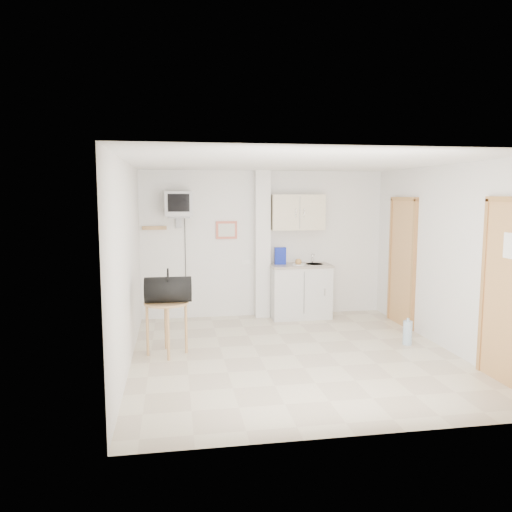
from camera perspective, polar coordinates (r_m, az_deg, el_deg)
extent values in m
plane|color=beige|center=(6.71, 4.40, -11.21)|extent=(4.50, 4.50, 0.00)
cube|color=white|center=(8.62, 0.91, 1.39)|extent=(4.20, 0.04, 2.50)
cube|color=white|center=(4.31, 11.73, -4.49)|extent=(4.20, 0.04, 2.50)
cube|color=white|center=(6.27, -14.47, -0.98)|extent=(0.04, 4.50, 2.50)
cube|color=white|center=(7.23, 20.89, -0.18)|extent=(0.04, 4.50, 2.50)
cube|color=white|center=(6.39, 4.62, 10.61)|extent=(4.20, 4.50, 0.04)
cube|color=white|center=(8.50, 0.71, 1.31)|extent=(0.25, 0.22, 2.50)
cube|color=#CA604C|center=(8.49, -3.39, 2.98)|extent=(0.36, 0.03, 0.30)
cube|color=silver|center=(8.47, -3.38, 2.97)|extent=(0.28, 0.01, 0.22)
cube|color=tan|center=(8.43, -11.54, 3.17)|extent=(0.40, 0.05, 0.06)
cube|color=white|center=(8.59, -1.18, -0.65)|extent=(0.15, 0.02, 0.08)
cylinder|color=tan|center=(8.38, -12.58, 3.05)|extent=(0.02, 0.08, 0.02)
cylinder|color=tan|center=(8.37, -10.52, 3.09)|extent=(0.02, 0.08, 0.02)
cube|color=brown|center=(8.34, 16.35, -0.82)|extent=(0.04, 0.75, 2.00)
cube|color=brown|center=(8.34, 16.32, -0.82)|extent=(0.06, 0.87, 2.06)
cube|color=brown|center=(6.14, 26.94, -3.97)|extent=(0.04, 0.82, 2.02)
cube|color=brown|center=(6.13, 26.91, -3.97)|extent=(0.06, 0.94, 2.08)
cube|color=white|center=(6.05, 27.04, 1.05)|extent=(0.01, 0.20, 0.28)
cube|color=silver|center=(8.59, 5.05, -4.12)|extent=(1.00, 0.55, 0.88)
cube|color=#9F9186|center=(8.52, 5.08, -1.08)|extent=(1.03, 0.58, 0.04)
cylinder|color=#B7B7BA|center=(8.58, 6.70, -1.07)|extent=(0.30, 0.30, 0.05)
cylinder|color=#B7B7BA|center=(8.70, 6.45, -0.26)|extent=(0.02, 0.02, 0.16)
cylinder|color=#B7B7BA|center=(8.64, 6.57, 0.19)|extent=(0.02, 0.13, 0.02)
cube|color=beige|center=(8.54, 4.76, 5.01)|extent=(0.90, 0.32, 0.60)
cube|color=#112199|center=(8.46, 2.79, 0.02)|extent=(0.19, 0.07, 0.29)
cylinder|color=white|center=(8.43, 4.86, -0.97)|extent=(0.22, 0.22, 0.01)
sphere|color=tan|center=(8.42, 4.87, -0.66)|extent=(0.11, 0.11, 0.11)
cube|color=slate|center=(8.28, -8.83, 4.41)|extent=(0.36, 0.32, 0.02)
cube|color=slate|center=(8.42, -8.83, 3.90)|extent=(0.10, 0.06, 0.20)
cube|color=#ADADAF|center=(8.21, -8.85, 5.92)|extent=(0.44, 0.42, 0.40)
cube|color=black|center=(7.99, -8.84, 6.03)|extent=(0.34, 0.02, 0.28)
cylinder|color=black|center=(8.51, -8.05, -1.37)|extent=(0.01, 0.01, 1.73)
cylinder|color=tan|center=(6.64, -10.21, -5.27)|extent=(0.58, 0.58, 0.03)
cylinder|color=tan|center=(6.75, -7.99, -8.14)|extent=(0.04, 0.04, 0.68)
cylinder|color=tan|center=(6.97, -10.28, -7.69)|extent=(0.04, 0.04, 0.68)
cylinder|color=tan|center=(6.72, -12.30, -8.30)|extent=(0.04, 0.04, 0.68)
cylinder|color=tan|center=(6.49, -10.00, -8.81)|extent=(0.04, 0.04, 0.68)
cylinder|color=black|center=(6.57, -10.01, -3.80)|extent=(0.60, 0.34, 0.33)
torus|color=black|center=(6.54, -10.04, -2.46)|extent=(0.02, 0.25, 0.25)
cylinder|color=#9FBED6|center=(7.40, 16.93, -8.40)|extent=(0.13, 0.13, 0.34)
cylinder|color=#9FBED6|center=(7.35, 16.98, -6.97)|extent=(0.04, 0.04, 0.04)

